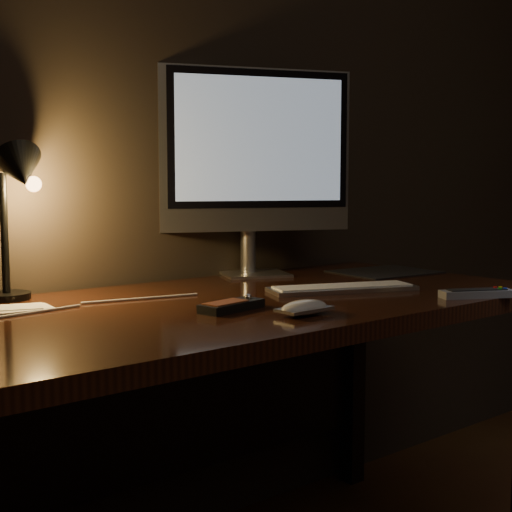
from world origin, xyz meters
TOP-DOWN VIEW (x-y plane):
  - desk at (0.00, 1.93)m, footprint 1.60×0.75m
  - monitor at (0.31, 2.16)m, footprint 0.54×0.24m
  - keyboard at (0.30, 1.79)m, footprint 0.39×0.23m
  - mousepad at (0.66, 1.97)m, footprint 0.31×0.26m
  - mouse at (-0.00, 1.61)m, footprint 0.12×0.07m
  - media_remote at (-0.09, 1.75)m, footprint 0.16×0.09m
  - tv_remote at (0.47, 1.52)m, footprint 0.18×0.12m
  - papers at (-0.44, 2.04)m, footprint 0.15×0.11m
  - desk_lamp at (-0.39, 2.16)m, footprint 0.16×0.19m
  - cable at (-0.32, 1.97)m, footprint 0.58×0.04m

SIDE VIEW (x-z plane):
  - desk at x=0.00m, z-range 0.25..1.00m
  - mousepad at x=0.66m, z-range 0.75..0.75m
  - cable at x=-0.32m, z-range 0.75..0.76m
  - papers at x=-0.44m, z-range 0.75..0.76m
  - keyboard at x=0.30m, z-range 0.75..0.76m
  - tv_remote at x=0.47m, z-range 0.75..0.77m
  - media_remote at x=-0.09m, z-range 0.75..0.78m
  - mouse at x=0.00m, z-range 0.75..0.77m
  - desk_lamp at x=-0.39m, z-range 0.81..1.18m
  - monitor at x=0.31m, z-range 0.80..1.40m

